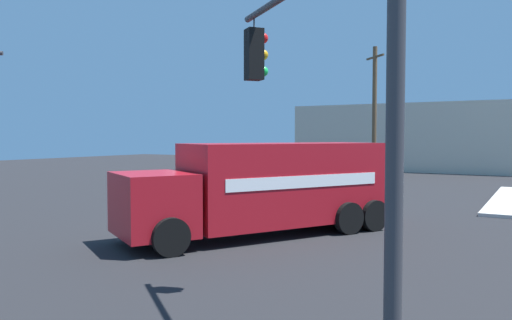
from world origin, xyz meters
TOP-DOWN VIEW (x-y plane):
  - ground_plane at (0.00, 0.00)m, footprint 100.00×100.00m
  - delivery_truck at (1.79, 0.02)m, footprint 6.40×8.54m
  - traffic_light_secondary at (6.61, -6.90)m, footprint 3.74×3.00m
  - utility_pole at (-0.87, 19.94)m, footprint 1.67×1.61m
  - building_backdrop at (-1.34, 31.93)m, footprint 19.79×6.00m

SIDE VIEW (x-z plane):
  - ground_plane at x=0.00m, z-range 0.00..0.00m
  - delivery_truck at x=1.79m, z-range 0.07..2.90m
  - building_backdrop at x=-1.34m, z-range 0.00..5.86m
  - traffic_light_secondary at x=6.61m, z-range 0.92..6.47m
  - utility_pole at x=-0.87m, z-range 0.14..9.25m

